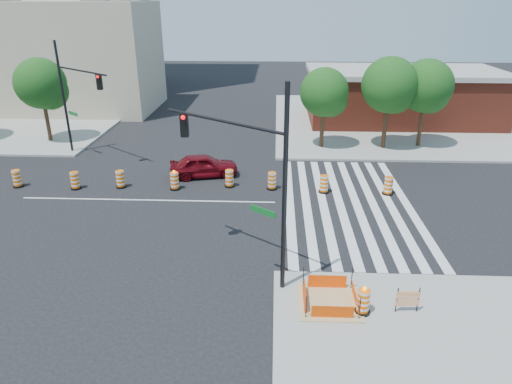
# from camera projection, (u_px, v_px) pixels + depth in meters

# --- Properties ---
(ground) EXTENTS (120.00, 120.00, 0.00)m
(ground) POSITION_uv_depth(u_px,v_px,m) (148.00, 200.00, 25.08)
(ground) COLOR black
(ground) RESTS_ON ground
(sidewalk_ne) EXTENTS (22.00, 22.00, 0.15)m
(sidewalk_ne) POSITION_uv_depth(u_px,v_px,m) (399.00, 121.00, 40.87)
(sidewalk_ne) COLOR gray
(sidewalk_ne) RESTS_ON ground
(sidewalk_nw) EXTENTS (22.00, 22.00, 0.15)m
(sidewalk_nw) POSITION_uv_depth(u_px,v_px,m) (7.00, 117.00, 42.32)
(sidewalk_nw) COLOR gray
(sidewalk_nw) RESTS_ON ground
(crosswalk_east) EXTENTS (6.75, 13.50, 0.01)m
(crosswalk_east) POSITION_uv_depth(u_px,v_px,m) (348.00, 204.00, 24.64)
(crosswalk_east) COLOR silver
(crosswalk_east) RESTS_ON ground
(lane_centerline) EXTENTS (14.00, 0.12, 0.01)m
(lane_centerline) POSITION_uv_depth(u_px,v_px,m) (148.00, 200.00, 25.08)
(lane_centerline) COLOR silver
(lane_centerline) RESTS_ON ground
(excavation_pit) EXTENTS (2.20, 2.20, 0.90)m
(excavation_pit) POSITION_uv_depth(u_px,v_px,m) (329.00, 301.00, 16.36)
(excavation_pit) COLOR tan
(excavation_pit) RESTS_ON ground
(brick_storefront) EXTENTS (16.50, 8.50, 4.60)m
(brick_storefront) POSITION_uv_depth(u_px,v_px,m) (402.00, 96.00, 39.99)
(brick_storefront) COLOR maroon
(brick_storefront) RESTS_ON ground
(beige_midrise) EXTENTS (14.00, 10.00, 10.00)m
(beige_midrise) POSITION_uv_depth(u_px,v_px,m) (80.00, 57.00, 43.82)
(beige_midrise) COLOR tan
(beige_midrise) RESTS_ON ground
(red_coupe) EXTENTS (4.43, 2.56, 1.42)m
(red_coupe) POSITION_uv_depth(u_px,v_px,m) (204.00, 165.00, 28.17)
(red_coupe) COLOR #620810
(red_coupe) RESTS_ON ground
(signal_pole_se) EXTENTS (4.78, 3.55, 7.70)m
(signal_pole_se) POSITION_uv_depth(u_px,v_px,m) (249.00, 164.00, 16.44)
(signal_pole_se) COLOR black
(signal_pole_se) RESTS_ON ground
(signal_pole_nw) EXTENTS (4.58, 3.64, 7.57)m
(signal_pole_nw) POSITION_uv_depth(u_px,v_px,m) (74.00, 90.00, 30.03)
(signal_pole_nw) COLOR black
(signal_pole_nw) RESTS_ON ground
(pit_drum) EXTENTS (0.54, 0.54, 1.07)m
(pit_drum) POSITION_uv_depth(u_px,v_px,m) (363.00, 302.00, 15.71)
(pit_drum) COLOR black
(pit_drum) RESTS_ON ground
(barricade) EXTENTS (0.84, 0.10, 0.98)m
(barricade) POSITION_uv_depth(u_px,v_px,m) (408.00, 299.00, 15.73)
(barricade) COLOR #F66505
(barricade) RESTS_ON ground
(tree_north_b) EXTENTS (3.72, 3.72, 6.32)m
(tree_north_b) POSITION_uv_depth(u_px,v_px,m) (42.00, 86.00, 33.59)
(tree_north_b) COLOR #382314
(tree_north_b) RESTS_ON ground
(tree_north_c) EXTENTS (3.46, 3.44, 5.85)m
(tree_north_c) POSITION_uv_depth(u_px,v_px,m) (325.00, 95.00, 32.25)
(tree_north_c) COLOR #382314
(tree_north_c) RESTS_ON ground
(tree_north_d) EXTENTS (3.89, 3.89, 6.62)m
(tree_north_d) POSITION_uv_depth(u_px,v_px,m) (390.00, 88.00, 31.85)
(tree_north_d) COLOR #382314
(tree_north_d) RESTS_ON ground
(tree_north_e) EXTENTS (3.77, 3.77, 6.41)m
(tree_north_e) POSITION_uv_depth(u_px,v_px,m) (426.00, 89.00, 32.31)
(tree_north_e) COLOR #382314
(tree_north_e) RESTS_ON ground
(median_drum_1) EXTENTS (0.60, 0.60, 1.02)m
(median_drum_1) POSITION_uv_depth(u_px,v_px,m) (17.00, 179.00, 26.68)
(median_drum_1) COLOR black
(median_drum_1) RESTS_ON ground
(median_drum_2) EXTENTS (0.60, 0.60, 1.02)m
(median_drum_2) POSITION_uv_depth(u_px,v_px,m) (75.00, 181.00, 26.39)
(median_drum_2) COLOR black
(median_drum_2) RESTS_ON ground
(median_drum_3) EXTENTS (0.60, 0.60, 1.02)m
(median_drum_3) POSITION_uv_depth(u_px,v_px,m) (120.00, 180.00, 26.60)
(median_drum_3) COLOR black
(median_drum_3) RESTS_ON ground
(median_drum_4) EXTENTS (0.60, 0.60, 1.18)m
(median_drum_4) POSITION_uv_depth(u_px,v_px,m) (175.00, 181.00, 26.33)
(median_drum_4) COLOR black
(median_drum_4) RESTS_ON ground
(median_drum_5) EXTENTS (0.60, 0.60, 1.02)m
(median_drum_5) POSITION_uv_depth(u_px,v_px,m) (229.00, 179.00, 26.71)
(median_drum_5) COLOR black
(median_drum_5) RESTS_ON ground
(median_drum_6) EXTENTS (0.60, 0.60, 1.02)m
(median_drum_6) POSITION_uv_depth(u_px,v_px,m) (272.00, 181.00, 26.36)
(median_drum_6) COLOR black
(median_drum_6) RESTS_ON ground
(median_drum_7) EXTENTS (0.60, 0.60, 1.02)m
(median_drum_7) POSITION_uv_depth(u_px,v_px,m) (324.00, 185.00, 25.89)
(median_drum_7) COLOR black
(median_drum_7) RESTS_ON ground
(median_drum_8) EXTENTS (0.60, 0.60, 1.02)m
(median_drum_8) POSITION_uv_depth(u_px,v_px,m) (388.00, 186.00, 25.65)
(median_drum_8) COLOR black
(median_drum_8) RESTS_ON ground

